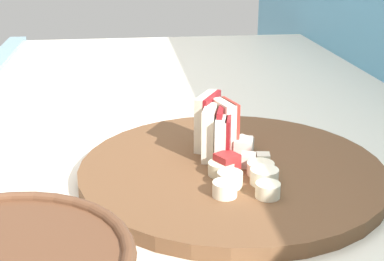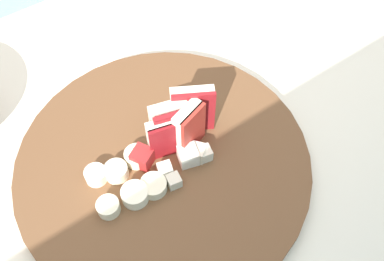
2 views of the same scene
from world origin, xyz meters
TOP-DOWN VIEW (x-y plane):
  - cutting_board at (0.12, 0.02)m, footprint 0.34×0.34m
  - apple_wedge_fan at (0.09, 0.01)m, footprint 0.09×0.05m
  - apple_dice_pile at (0.11, 0.03)m, footprint 0.09×0.07m
  - banana_slice_rows at (0.17, 0.03)m, footprint 0.08×0.07m

SIDE VIEW (x-z plane):
  - cutting_board at x=0.12m, z-range 0.87..0.88m
  - banana_slice_rows at x=0.17m, z-range 0.88..0.90m
  - apple_dice_pile at x=0.11m, z-range 0.88..0.90m
  - apple_wedge_fan at x=0.09m, z-range 0.88..0.95m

